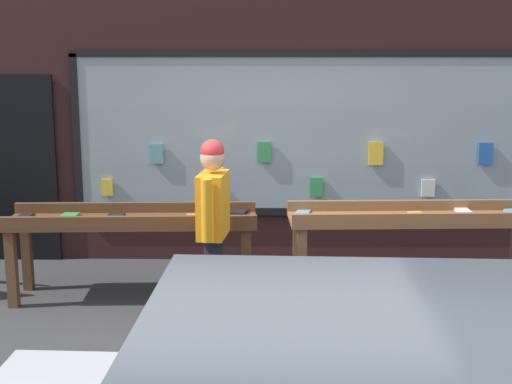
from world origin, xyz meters
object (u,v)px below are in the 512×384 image
(display_table_left, at_px, (132,227))
(person_browsing, at_px, (213,218))
(display_table_right, at_px, (414,226))
(small_dog, at_px, (174,295))

(display_table_left, relative_size, person_browsing, 1.48)
(display_table_right, relative_size, small_dog, 4.16)
(person_browsing, xyz_separation_m, small_dog, (-0.33, -0.18, -0.64))
(display_table_right, xyz_separation_m, small_dog, (-2.20, -0.80, -0.42))
(person_browsing, height_order, small_dog, person_browsing)
(display_table_left, relative_size, display_table_right, 1.00)
(person_browsing, relative_size, small_dog, 2.82)
(display_table_right, height_order, small_dog, display_table_right)
(display_table_right, height_order, person_browsing, person_browsing)
(display_table_right, bearing_deg, small_dog, -159.94)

